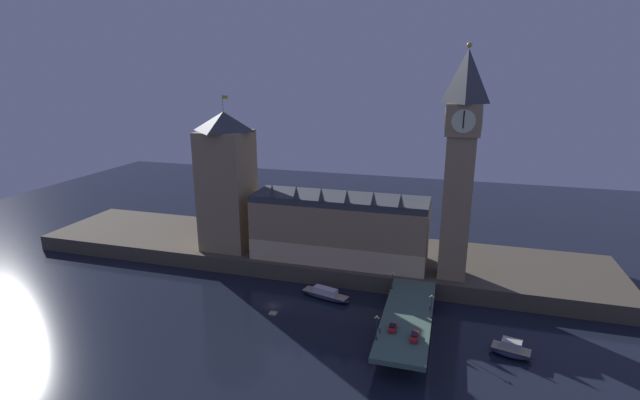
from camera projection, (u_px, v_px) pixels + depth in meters
name	position (u px, v px, depth m)	size (l,w,h in m)	color
ground_plane	(273.00, 306.00, 146.24)	(400.00, 400.00, 0.00)	black
embankment	(310.00, 253.00, 181.56)	(220.00, 42.00, 5.90)	#4C4438
parliament_hall	(339.00, 228.00, 165.26)	(62.07, 18.75, 28.10)	#9E845B
clock_tower	(460.00, 160.00, 143.86)	(10.84, 10.95, 73.84)	#9E845B
victoria_tower	(227.00, 181.00, 173.76)	(17.85, 17.85, 57.68)	#9E845B
bridge	(407.00, 321.00, 129.08)	(13.34, 46.00, 6.23)	#476656
car_northbound_trail	(392.00, 328.00, 120.80)	(2.06, 3.82, 1.46)	red
car_southbound_lead	(414.00, 336.00, 116.63)	(1.90, 4.75, 1.60)	red
pedestrian_near_rail	(380.00, 330.00, 119.40)	(0.38, 0.38, 1.61)	black
pedestrian_mid_walk	(430.00, 308.00, 130.71)	(0.38, 0.38, 1.57)	black
street_lamp_near	(377.00, 325.00, 115.52)	(1.34, 0.60, 6.73)	#2D3333
street_lamp_mid	(431.00, 304.00, 125.74)	(1.34, 0.60, 6.95)	#2D3333
street_lamp_far	(392.00, 278.00, 142.91)	(1.34, 0.60, 5.89)	#2D3333
boat_upstream	(325.00, 294.00, 150.95)	(18.34, 8.96, 3.60)	#1E2842
boat_downstream	(511.00, 350.00, 120.02)	(11.49, 7.08, 4.58)	#1E2842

